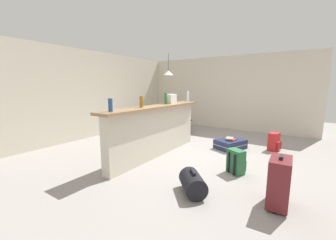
{
  "coord_description": "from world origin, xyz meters",
  "views": [
    {
      "loc": [
        -4.13,
        -2.2,
        1.51
      ],
      "look_at": [
        0.21,
        0.68,
        0.64
      ],
      "focal_mm": 22.09,
      "sensor_mm": 36.0,
      "label": 1
    }
  ],
  "objects_px": {
    "dining_table": "(169,112)",
    "suitcase_flat_navy": "(230,144)",
    "bottle_amber": "(141,102)",
    "bottle_clear": "(188,96)",
    "grocery_bag": "(171,99)",
    "suitcase_upright_maroon": "(279,182)",
    "dining_chair_near_partition": "(182,118)",
    "backpack_red": "(274,142)",
    "duffel_bag_black": "(193,183)",
    "backpack_green": "(236,162)",
    "bottle_blue": "(110,105)",
    "pendant_lamp": "(168,73)",
    "book_stack": "(231,139)",
    "bottle_green": "(166,98)"
  },
  "relations": [
    {
      "from": "dining_table",
      "to": "suitcase_flat_navy",
      "type": "relative_size",
      "value": 1.23
    },
    {
      "from": "bottle_amber",
      "to": "bottle_clear",
      "type": "distance_m",
      "value": 1.72
    },
    {
      "from": "grocery_bag",
      "to": "dining_chair_near_partition",
      "type": "bearing_deg",
      "value": 20.04
    },
    {
      "from": "bottle_blue",
      "to": "bottle_clear",
      "type": "xyz_separation_m",
      "value": [
        2.5,
        -0.08,
        0.04
      ]
    },
    {
      "from": "grocery_bag",
      "to": "suitcase_upright_maroon",
      "type": "distance_m",
      "value": 2.95
    },
    {
      "from": "grocery_bag",
      "to": "suitcase_flat_navy",
      "type": "xyz_separation_m",
      "value": [
        0.75,
        -1.24,
        -1.09
      ]
    },
    {
      "from": "dining_table",
      "to": "backpack_red",
      "type": "distance_m",
      "value": 3.24
    },
    {
      "from": "bottle_amber",
      "to": "suitcase_flat_navy",
      "type": "relative_size",
      "value": 0.24
    },
    {
      "from": "duffel_bag_black",
      "to": "book_stack",
      "type": "xyz_separation_m",
      "value": [
        2.37,
        0.19,
        0.1
      ]
    },
    {
      "from": "bottle_green",
      "to": "bottle_amber",
      "type": "bearing_deg",
      "value": -179.28
    },
    {
      "from": "grocery_bag",
      "to": "duffel_bag_black",
      "type": "distance_m",
      "value": 2.43
    },
    {
      "from": "bottle_blue",
      "to": "bottle_green",
      "type": "distance_m",
      "value": 1.65
    },
    {
      "from": "bottle_clear",
      "to": "dining_table",
      "type": "distance_m",
      "value": 1.57
    },
    {
      "from": "bottle_blue",
      "to": "book_stack",
      "type": "bearing_deg",
      "value": -25.5
    },
    {
      "from": "bottle_green",
      "to": "suitcase_flat_navy",
      "type": "height_order",
      "value": "bottle_green"
    },
    {
      "from": "backpack_red",
      "to": "backpack_green",
      "type": "relative_size",
      "value": 1.0
    },
    {
      "from": "bottle_clear",
      "to": "suitcase_flat_navy",
      "type": "bearing_deg",
      "value": -84.79
    },
    {
      "from": "bottle_blue",
      "to": "grocery_bag",
      "type": "relative_size",
      "value": 0.82
    },
    {
      "from": "pendant_lamp",
      "to": "bottle_green",
      "type": "bearing_deg",
      "value": -148.3
    },
    {
      "from": "pendant_lamp",
      "to": "backpack_red",
      "type": "height_order",
      "value": "pendant_lamp"
    },
    {
      "from": "backpack_red",
      "to": "bottle_blue",
      "type": "bearing_deg",
      "value": 144.98
    },
    {
      "from": "dining_chair_near_partition",
      "to": "bottle_amber",
      "type": "bearing_deg",
      "value": -168.0
    },
    {
      "from": "bottle_blue",
      "to": "suitcase_flat_navy",
      "type": "relative_size",
      "value": 0.24
    },
    {
      "from": "dining_chair_near_partition",
      "to": "suitcase_flat_navy",
      "type": "distance_m",
      "value": 1.95
    },
    {
      "from": "bottle_green",
      "to": "book_stack",
      "type": "bearing_deg",
      "value": -53.82
    },
    {
      "from": "bottle_amber",
      "to": "bottle_green",
      "type": "xyz_separation_m",
      "value": [
        0.86,
        0.01,
        0.02
      ]
    },
    {
      "from": "dining_table",
      "to": "suitcase_flat_navy",
      "type": "height_order",
      "value": "dining_table"
    },
    {
      "from": "bottle_amber",
      "to": "duffel_bag_black",
      "type": "xyz_separation_m",
      "value": [
        -0.6,
        -1.44,
        -1.05
      ]
    },
    {
      "from": "dining_table",
      "to": "book_stack",
      "type": "xyz_separation_m",
      "value": [
        -0.82,
        -2.3,
        -0.4
      ]
    },
    {
      "from": "bottle_blue",
      "to": "pendant_lamp",
      "type": "distance_m",
      "value": 3.54
    },
    {
      "from": "dining_chair_near_partition",
      "to": "grocery_bag",
      "type": "bearing_deg",
      "value": -159.96
    },
    {
      "from": "dining_table",
      "to": "backpack_green",
      "type": "xyz_separation_m",
      "value": [
        -2.16,
        -2.8,
        -0.44
      ]
    },
    {
      "from": "bottle_blue",
      "to": "bottle_green",
      "type": "xyz_separation_m",
      "value": [
        1.65,
        0.03,
        0.02
      ]
    },
    {
      "from": "dining_table",
      "to": "bottle_amber",
      "type": "bearing_deg",
      "value": -157.96
    },
    {
      "from": "dining_chair_near_partition",
      "to": "dining_table",
      "type": "bearing_deg",
      "value": 80.98
    },
    {
      "from": "bottle_green",
      "to": "dining_table",
      "type": "xyz_separation_m",
      "value": [
        1.74,
        1.04,
        -0.57
      ]
    },
    {
      "from": "duffel_bag_black",
      "to": "bottle_amber",
      "type": "bearing_deg",
      "value": 67.47
    },
    {
      "from": "bottle_blue",
      "to": "backpack_green",
      "type": "relative_size",
      "value": 0.51
    },
    {
      "from": "bottle_amber",
      "to": "suitcase_upright_maroon",
      "type": "distance_m",
      "value": 2.64
    },
    {
      "from": "bottle_blue",
      "to": "suitcase_upright_maroon",
      "type": "relative_size",
      "value": 0.32
    },
    {
      "from": "grocery_bag",
      "to": "duffel_bag_black",
      "type": "xyz_separation_m",
      "value": [
        -1.66,
        -1.44,
        -1.05
      ]
    },
    {
      "from": "bottle_amber",
      "to": "bottle_clear",
      "type": "relative_size",
      "value": 0.77
    },
    {
      "from": "bottle_blue",
      "to": "duffel_bag_black",
      "type": "relative_size",
      "value": 0.38
    },
    {
      "from": "bottle_blue",
      "to": "dining_table",
      "type": "xyz_separation_m",
      "value": [
        3.39,
        1.08,
        -0.55
      ]
    },
    {
      "from": "duffel_bag_black",
      "to": "backpack_green",
      "type": "bearing_deg",
      "value": -16.88
    },
    {
      "from": "backpack_green",
      "to": "book_stack",
      "type": "xyz_separation_m",
      "value": [
        1.34,
        0.5,
        0.05
      ]
    },
    {
      "from": "bottle_blue",
      "to": "backpack_red",
      "type": "distance_m",
      "value": 3.81
    },
    {
      "from": "grocery_bag",
      "to": "pendant_lamp",
      "type": "relative_size",
      "value": 0.37
    },
    {
      "from": "grocery_bag",
      "to": "suitcase_upright_maroon",
      "type": "relative_size",
      "value": 0.39
    },
    {
      "from": "bottle_blue",
      "to": "pendant_lamp",
      "type": "height_order",
      "value": "pendant_lamp"
    }
  ]
}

